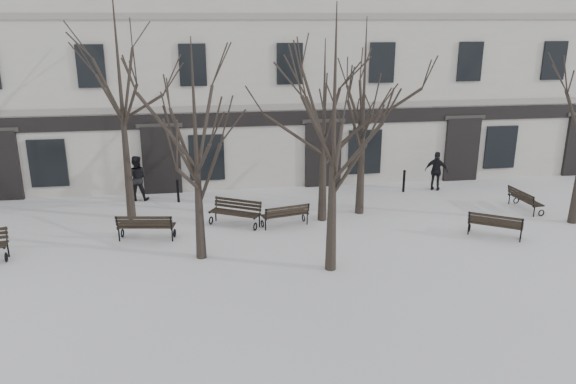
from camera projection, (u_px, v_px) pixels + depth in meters
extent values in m
plane|color=silver|center=(264.00, 264.00, 17.25)|extent=(100.00, 100.00, 0.00)
cube|color=beige|center=(235.00, 54.00, 27.88)|extent=(40.00, 10.00, 11.00)
cube|color=gray|center=(243.00, 108.00, 23.70)|extent=(40.00, 0.12, 0.25)
cube|color=gray|center=(241.00, 16.00, 22.59)|extent=(40.00, 0.12, 0.25)
cube|color=black|center=(243.00, 120.00, 23.84)|extent=(40.00, 0.10, 0.60)
cube|color=black|center=(48.00, 163.00, 23.16)|extent=(1.50, 0.14, 2.00)
cube|color=black|center=(162.00, 160.00, 23.82)|extent=(1.60, 0.22, 2.90)
cube|color=#2D2B28|center=(159.00, 126.00, 23.33)|extent=(1.90, 0.08, 0.18)
cube|color=black|center=(207.00, 157.00, 24.08)|extent=(1.50, 0.14, 2.00)
cube|color=black|center=(323.00, 155.00, 24.81)|extent=(1.60, 0.22, 2.90)
cube|color=#2D2B28|center=(324.00, 121.00, 24.32)|extent=(1.90, 0.08, 0.18)
cube|color=black|center=(365.00, 152.00, 25.07)|extent=(1.50, 0.14, 2.00)
cube|color=black|center=(462.00, 150.00, 25.73)|extent=(1.60, 0.22, 2.90)
cube|color=#2D2B28|center=(465.00, 117.00, 25.24)|extent=(1.90, 0.08, 0.18)
cube|color=black|center=(500.00, 147.00, 25.99)|extent=(1.50, 0.14, 2.00)
cube|color=black|center=(91.00, 66.00, 22.29)|extent=(1.10, 0.14, 1.70)
cube|color=black|center=(193.00, 65.00, 22.86)|extent=(1.10, 0.14, 1.70)
cube|color=black|center=(290.00, 64.00, 23.43)|extent=(1.10, 0.14, 1.70)
cube|color=black|center=(382.00, 63.00, 23.99)|extent=(1.10, 0.14, 1.70)
cube|color=black|center=(470.00, 62.00, 24.56)|extent=(1.10, 0.14, 1.70)
cube|color=black|center=(554.00, 61.00, 25.13)|extent=(1.10, 0.14, 1.70)
cone|color=black|center=(199.00, 215.00, 17.33)|extent=(0.34, 0.34, 2.84)
cone|color=black|center=(332.00, 219.00, 16.45)|extent=(0.34, 0.34, 3.22)
cone|color=black|center=(128.00, 172.00, 20.66)|extent=(0.34, 0.34, 3.59)
cone|color=black|center=(323.00, 184.00, 20.62)|extent=(0.34, 0.34, 2.76)
cone|color=black|center=(361.00, 175.00, 21.32)|extent=(0.34, 0.34, 3.07)
torus|color=black|center=(6.00, 257.00, 17.38)|extent=(0.10, 0.32, 0.32)
cylinder|color=black|center=(8.00, 250.00, 17.72)|extent=(0.05, 0.05, 0.49)
cube|color=black|center=(6.00, 245.00, 17.46)|extent=(0.13, 0.61, 0.05)
cylinder|color=black|center=(6.00, 235.00, 17.66)|extent=(0.06, 0.16, 0.55)
torus|color=black|center=(175.00, 233.00, 19.33)|extent=(0.10, 0.31, 0.31)
cylinder|color=black|center=(172.00, 235.00, 18.94)|extent=(0.05, 0.05, 0.48)
cube|color=black|center=(173.00, 226.00, 19.05)|extent=(0.14, 0.58, 0.05)
torus|color=black|center=(122.00, 233.00, 19.33)|extent=(0.10, 0.31, 0.31)
cylinder|color=black|center=(119.00, 235.00, 18.94)|extent=(0.05, 0.05, 0.48)
cube|color=black|center=(120.00, 226.00, 19.05)|extent=(0.14, 0.58, 0.05)
cube|color=black|center=(148.00, 223.00, 19.27)|extent=(1.90, 0.38, 0.04)
cube|color=black|center=(147.00, 225.00, 19.13)|extent=(1.90, 0.38, 0.04)
cube|color=black|center=(146.00, 226.00, 18.99)|extent=(1.90, 0.38, 0.04)
cube|color=black|center=(145.00, 228.00, 18.85)|extent=(1.90, 0.38, 0.04)
cube|color=black|center=(144.00, 224.00, 18.76)|extent=(1.89, 0.32, 0.10)
cube|color=black|center=(144.00, 221.00, 18.70)|extent=(1.89, 0.32, 0.10)
cube|color=black|center=(143.00, 218.00, 18.64)|extent=(1.89, 0.32, 0.10)
cylinder|color=black|center=(171.00, 223.00, 18.73)|extent=(0.06, 0.16, 0.53)
cylinder|color=black|center=(117.00, 223.00, 18.73)|extent=(0.06, 0.16, 0.53)
torus|color=black|center=(521.00, 235.00, 19.20)|extent=(0.20, 0.27, 0.29)
cylinder|color=black|center=(521.00, 236.00, 18.86)|extent=(0.05, 0.05, 0.45)
cube|color=black|center=(522.00, 228.00, 18.95)|extent=(0.34, 0.49, 0.05)
torus|color=black|center=(470.00, 228.00, 19.87)|extent=(0.20, 0.27, 0.29)
cylinder|color=black|center=(468.00, 229.00, 19.53)|extent=(0.05, 0.05, 0.45)
cube|color=black|center=(470.00, 221.00, 19.62)|extent=(0.34, 0.49, 0.05)
cube|color=black|center=(496.00, 222.00, 19.47)|extent=(1.55, 1.05, 0.03)
cube|color=black|center=(496.00, 223.00, 19.35)|extent=(1.55, 1.05, 0.03)
cube|color=black|center=(495.00, 225.00, 19.23)|extent=(1.55, 1.05, 0.03)
cube|color=black|center=(495.00, 226.00, 19.11)|extent=(1.55, 1.05, 0.03)
cube|color=black|center=(495.00, 223.00, 19.04)|extent=(1.52, 1.01, 0.09)
cube|color=black|center=(495.00, 220.00, 18.98)|extent=(1.52, 1.01, 0.09)
cube|color=black|center=(496.00, 216.00, 18.93)|extent=(1.52, 1.01, 0.09)
cylinder|color=black|center=(522.00, 225.00, 18.67)|extent=(0.11, 0.14, 0.49)
cylinder|color=black|center=(469.00, 218.00, 19.34)|extent=(0.11, 0.14, 0.49)
torus|color=black|center=(211.00, 220.00, 20.54)|extent=(0.19, 0.29, 0.30)
cylinder|color=black|center=(216.00, 215.00, 20.85)|extent=(0.05, 0.05, 0.47)
cube|color=black|center=(213.00, 210.00, 20.62)|extent=(0.33, 0.53, 0.05)
torus|color=black|center=(255.00, 227.00, 19.94)|extent=(0.19, 0.29, 0.30)
cylinder|color=black|center=(259.00, 221.00, 20.25)|extent=(0.05, 0.05, 0.47)
cube|color=black|center=(257.00, 216.00, 20.01)|extent=(0.33, 0.53, 0.05)
cube|color=black|center=(232.00, 215.00, 20.10)|extent=(1.68, 1.00, 0.04)
cube|color=black|center=(234.00, 214.00, 20.23)|extent=(1.68, 1.00, 0.04)
cube|color=black|center=(236.00, 212.00, 20.36)|extent=(1.68, 1.00, 0.04)
cube|color=black|center=(237.00, 211.00, 20.49)|extent=(1.68, 1.00, 0.04)
cube|color=black|center=(238.00, 207.00, 20.49)|extent=(1.65, 0.95, 0.09)
cube|color=black|center=(238.00, 204.00, 20.47)|extent=(1.65, 0.95, 0.09)
cube|color=black|center=(238.00, 200.00, 20.46)|extent=(1.65, 0.95, 0.09)
cylinder|color=black|center=(216.00, 203.00, 20.79)|extent=(0.11, 0.15, 0.52)
cylinder|color=black|center=(260.00, 208.00, 20.19)|extent=(0.11, 0.15, 0.52)
torus|color=black|center=(303.00, 218.00, 20.82)|extent=(0.11, 0.28, 0.28)
cylinder|color=black|center=(307.00, 219.00, 20.49)|extent=(0.05, 0.05, 0.43)
cube|color=black|center=(305.00, 212.00, 20.58)|extent=(0.17, 0.52, 0.05)
torus|color=black|center=(262.00, 224.00, 20.25)|extent=(0.11, 0.28, 0.28)
cylinder|color=black|center=(266.00, 225.00, 19.92)|extent=(0.05, 0.05, 0.43)
cube|color=black|center=(264.00, 218.00, 20.01)|extent=(0.17, 0.52, 0.05)
cube|color=black|center=(283.00, 212.00, 20.47)|extent=(1.69, 0.48, 0.03)
cube|color=black|center=(284.00, 214.00, 20.36)|extent=(1.69, 0.48, 0.03)
cube|color=black|center=(285.00, 215.00, 20.24)|extent=(1.69, 0.48, 0.03)
cube|color=black|center=(287.00, 216.00, 20.12)|extent=(1.69, 0.48, 0.03)
cube|color=black|center=(287.00, 213.00, 20.05)|extent=(1.67, 0.42, 0.09)
cube|color=black|center=(287.00, 210.00, 20.00)|extent=(1.67, 0.42, 0.09)
cube|color=black|center=(288.00, 207.00, 19.95)|extent=(1.67, 0.42, 0.09)
cylinder|color=black|center=(308.00, 209.00, 20.31)|extent=(0.07, 0.14, 0.47)
cylinder|color=black|center=(266.00, 215.00, 19.73)|extent=(0.07, 0.14, 0.47)
torus|color=black|center=(541.00, 213.00, 21.38)|extent=(0.27, 0.07, 0.27)
cylinder|color=black|center=(534.00, 212.00, 21.28)|extent=(0.05, 0.05, 0.41)
cube|color=black|center=(538.00, 206.00, 21.25)|extent=(0.51, 0.09, 0.05)
torus|color=black|center=(516.00, 201.00, 22.82)|extent=(0.27, 0.07, 0.27)
cylinder|color=black|center=(509.00, 199.00, 22.73)|extent=(0.05, 0.05, 0.41)
cube|color=black|center=(513.00, 194.00, 22.70)|extent=(0.51, 0.09, 0.05)
cube|color=black|center=(530.00, 199.00, 22.02)|extent=(0.23, 1.65, 0.03)
cube|color=black|center=(527.00, 199.00, 21.99)|extent=(0.23, 1.65, 0.03)
cube|color=black|center=(524.00, 200.00, 21.96)|extent=(0.23, 1.65, 0.03)
cube|color=black|center=(522.00, 200.00, 21.93)|extent=(0.23, 1.65, 0.03)
cube|color=black|center=(521.00, 197.00, 21.89)|extent=(0.18, 1.65, 0.08)
cube|color=black|center=(521.00, 194.00, 21.85)|extent=(0.18, 1.65, 0.08)
cube|color=black|center=(521.00, 192.00, 21.81)|extent=(0.18, 1.65, 0.08)
cylinder|color=black|center=(534.00, 202.00, 21.14)|extent=(0.13, 0.05, 0.46)
cylinder|color=black|center=(509.00, 190.00, 22.59)|extent=(0.13, 0.05, 0.46)
cylinder|color=black|center=(178.00, 192.00, 22.91)|extent=(0.11, 0.11, 0.89)
sphere|color=black|center=(177.00, 181.00, 22.77)|extent=(0.12, 0.12, 0.12)
cylinder|color=black|center=(404.00, 182.00, 24.25)|extent=(0.11, 0.11, 0.91)
sphere|color=black|center=(405.00, 171.00, 24.11)|extent=(0.13, 0.13, 0.13)
imported|color=black|center=(138.00, 200.00, 23.33)|extent=(0.95, 0.76, 1.88)
imported|color=black|center=(435.00, 190.00, 24.65)|extent=(1.08, 0.89, 1.72)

